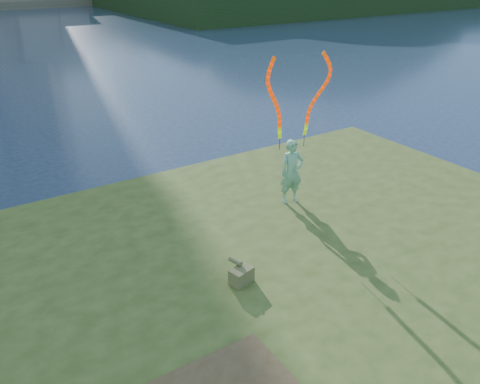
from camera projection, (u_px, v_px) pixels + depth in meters
ground at (231, 304)px, 9.82m from camera, size 320.00×320.00×0.00m
grassy_knoll at (302, 362)px, 7.94m from camera, size 20.00×18.00×0.80m
wooded_hill at (337, 1)px, 83.92m from camera, size 78.00×50.00×63.00m
woman_with_ribbons at (292, 151)px, 11.69m from camera, size 2.04×0.59×4.07m
canvas_bag at (241, 275)px, 9.10m from camera, size 0.51×0.57×0.43m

